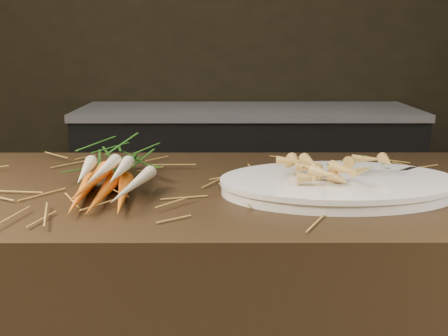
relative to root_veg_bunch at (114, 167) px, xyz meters
The scene contains 6 objects.
back_counter 1.99m from the root_veg_bunch, 79.08° to the left, with size 1.82×0.62×0.84m.
straw_bedding 0.07m from the root_veg_bunch, ahead, with size 1.40×0.60×0.02m, color olive, non-canonical shape.
root_veg_bunch is the anchor object (origin of this frame).
serving_platter 0.47m from the root_veg_bunch, ahead, with size 0.48×0.32×0.03m, color white, non-canonical shape.
roasted_veg_heap 0.47m from the root_veg_bunch, ahead, with size 0.23×0.17×0.05m, color gold, non-canonical shape.
serving_fork 0.64m from the root_veg_bunch, ahead, with size 0.02×0.18×0.00m, color silver.
Camera 1 is at (0.17, -0.86, 1.21)m, focal length 45.00 mm.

